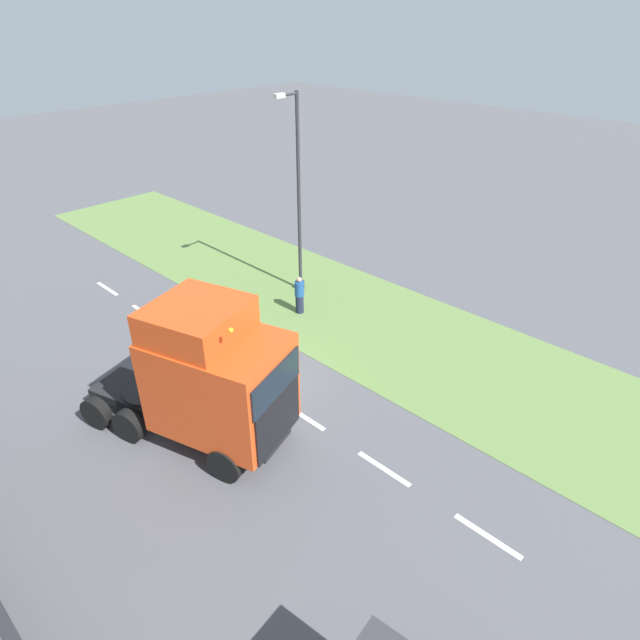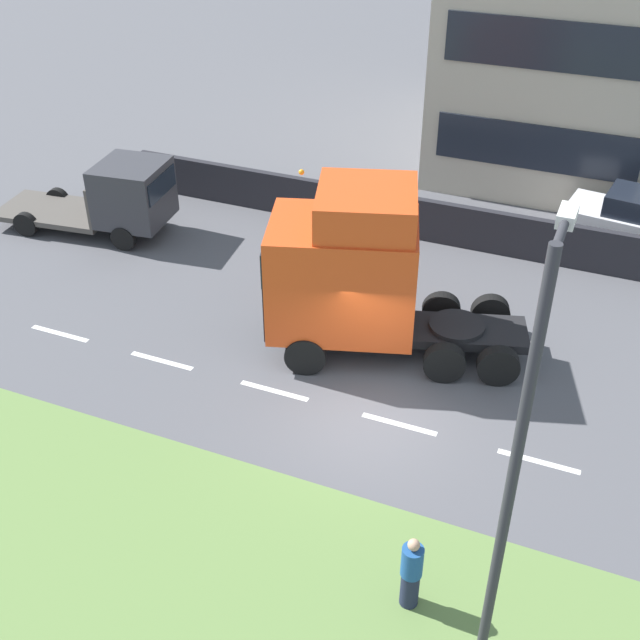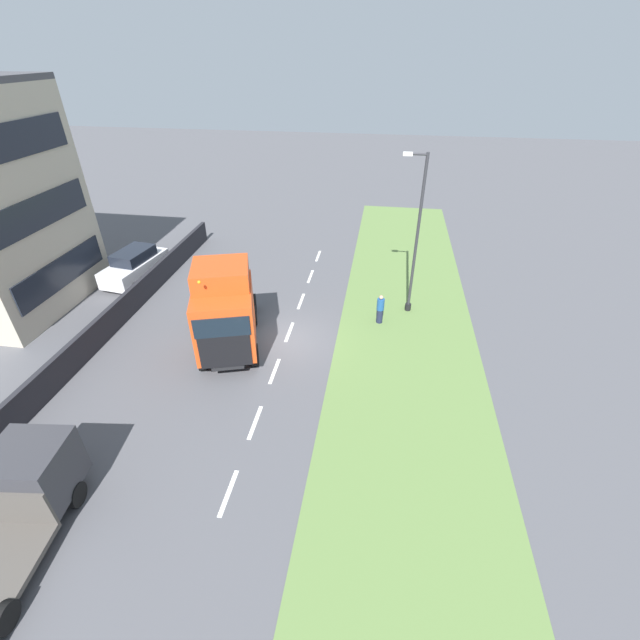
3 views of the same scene
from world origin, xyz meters
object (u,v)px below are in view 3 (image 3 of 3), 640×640
object	(u,v)px
parked_car	(135,265)
lorry_cab	(225,312)
flatbed_truck	(26,490)
pedestrian	(380,309)
lamp_post	(415,245)

from	to	relation	value
parked_car	lorry_cab	bearing A→B (deg)	150.01
flatbed_truck	pedestrian	size ratio (longest dim) A/B	3.69
lorry_cab	parked_car	xyz separation A→B (m)	(8.35, -6.51, -1.32)
parked_car	pedestrian	size ratio (longest dim) A/B	2.93
lorry_cab	pedestrian	xyz separation A→B (m)	(-7.03, -3.75, -1.45)
flatbed_truck	pedestrian	xyz separation A→B (m)	(-10.16, -12.95, -0.52)
lamp_post	lorry_cab	bearing A→B (deg)	31.74
parked_car	lamp_post	distance (m)	17.16
flatbed_truck	lamp_post	bearing A→B (deg)	44.34
pedestrian	parked_car	bearing A→B (deg)	-10.17
flatbed_truck	pedestrian	bearing A→B (deg)	45.04
flatbed_truck	lamp_post	size ratio (longest dim) A/B	0.72
flatbed_truck	lorry_cab	bearing A→B (deg)	64.38
flatbed_truck	parked_car	distance (m)	16.56
lorry_cab	pedestrian	world-z (taller)	lorry_cab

